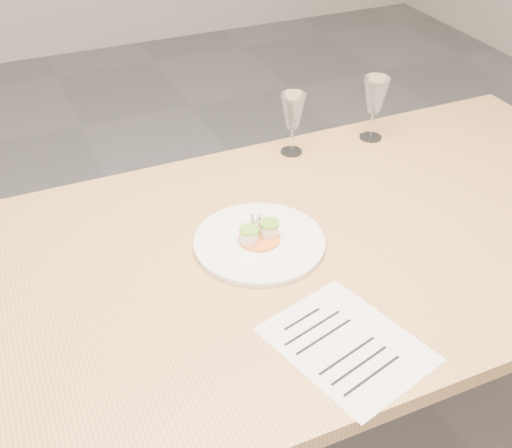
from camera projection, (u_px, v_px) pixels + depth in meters
name	position (u px, v px, depth m)	size (l,w,h in m)	color
dining_table	(227.00, 287.00, 1.54)	(2.40, 1.00, 0.75)	tan
dinner_plate	(259.00, 241.00, 1.55)	(0.32, 0.32, 0.08)	white
recipe_sheet	(347.00, 344.00, 1.30)	(0.32, 0.36, 0.00)	white
wine_glass_2	(293.00, 113.00, 1.85)	(0.08, 0.08, 0.19)	white
wine_glass_3	(375.00, 97.00, 1.92)	(0.08, 0.08, 0.20)	white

